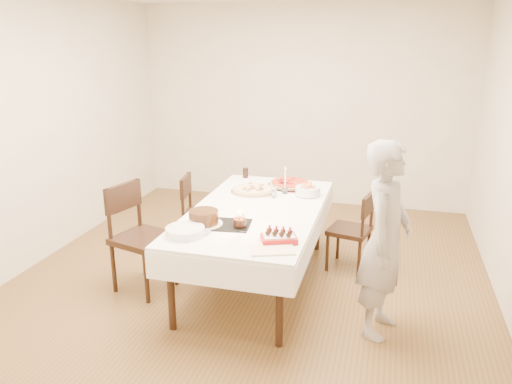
% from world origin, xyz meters
% --- Properties ---
extents(floor, '(5.00, 5.00, 0.00)m').
position_xyz_m(floor, '(0.00, 0.00, 0.00)').
color(floor, brown).
rests_on(floor, ground).
extents(wall_back, '(4.50, 0.04, 2.70)m').
position_xyz_m(wall_back, '(0.00, 2.50, 1.35)').
color(wall_back, beige).
rests_on(wall_back, floor).
extents(wall_front, '(4.50, 0.04, 2.70)m').
position_xyz_m(wall_front, '(0.00, -2.50, 1.35)').
color(wall_front, beige).
rests_on(wall_front, floor).
extents(wall_left, '(0.04, 5.00, 2.70)m').
position_xyz_m(wall_left, '(-2.25, 0.00, 1.35)').
color(wall_left, beige).
rests_on(wall_left, floor).
extents(dining_table, '(1.59, 2.34, 0.75)m').
position_xyz_m(dining_table, '(0.07, -0.11, 0.38)').
color(dining_table, white).
rests_on(dining_table, floor).
extents(chair_right_savory, '(0.50, 0.50, 0.82)m').
position_xyz_m(chair_right_savory, '(0.88, 0.45, 0.41)').
color(chair_right_savory, black).
rests_on(chair_right_savory, floor).
extents(chair_left_savory, '(0.51, 0.51, 0.86)m').
position_xyz_m(chair_left_savory, '(-0.67, 0.45, 0.43)').
color(chair_left_savory, black).
rests_on(chair_left_savory, floor).
extents(chair_left_dessert, '(0.63, 0.63, 1.00)m').
position_xyz_m(chair_left_dessert, '(-0.90, -0.48, 0.50)').
color(chair_left_dessert, black).
rests_on(chair_left_dessert, floor).
extents(person, '(0.50, 0.64, 1.55)m').
position_xyz_m(person, '(1.23, -0.62, 0.78)').
color(person, '#AAA6A0').
rests_on(person, floor).
extents(pizza_white, '(0.50, 0.50, 0.04)m').
position_xyz_m(pizza_white, '(-0.09, 0.39, 0.77)').
color(pizza_white, beige).
rests_on(pizza_white, dining_table).
extents(pizza_pepperoni, '(0.52, 0.52, 0.04)m').
position_xyz_m(pizza_pepperoni, '(0.22, 0.70, 0.77)').
color(pizza_pepperoni, red).
rests_on(pizza_pepperoni, dining_table).
extents(red_placemat, '(0.25, 0.25, 0.01)m').
position_xyz_m(red_placemat, '(0.38, 0.56, 0.75)').
color(red_placemat, '#B21E1E').
rests_on(red_placemat, dining_table).
extents(pasta_bowl, '(0.25, 0.25, 0.08)m').
position_xyz_m(pasta_bowl, '(0.46, 0.42, 0.80)').
color(pasta_bowl, white).
rests_on(pasta_bowl, dining_table).
extents(taper_candle, '(0.07, 0.07, 0.28)m').
position_xyz_m(taper_candle, '(0.22, 0.43, 0.89)').
color(taper_candle, white).
rests_on(taper_candle, dining_table).
extents(shaker_pair, '(0.12, 0.12, 0.11)m').
position_xyz_m(shaker_pair, '(0.15, 0.25, 0.81)').
color(shaker_pair, white).
rests_on(shaker_pair, dining_table).
extents(cola_glass, '(0.06, 0.06, 0.11)m').
position_xyz_m(cola_glass, '(-0.32, 0.88, 0.81)').
color(cola_glass, black).
rests_on(cola_glass, dining_table).
extents(layer_cake, '(0.32, 0.32, 0.12)m').
position_xyz_m(layer_cake, '(-0.25, -0.61, 0.81)').
color(layer_cake, '#371F0D').
rests_on(layer_cake, dining_table).
extents(cake_board, '(0.36, 0.36, 0.01)m').
position_xyz_m(cake_board, '(-0.03, -0.56, 0.75)').
color(cake_board, black).
rests_on(cake_board, dining_table).
extents(birthday_cake, '(0.13, 0.13, 0.13)m').
position_xyz_m(birthday_cake, '(0.06, -0.58, 0.83)').
color(birthday_cake, '#3A1910').
rests_on(birthday_cake, dining_table).
extents(strawberry_box, '(0.32, 0.27, 0.07)m').
position_xyz_m(strawberry_box, '(0.44, -0.80, 0.78)').
color(strawberry_box, '#B51416').
rests_on(strawberry_box, dining_table).
extents(box_lid, '(0.38, 0.32, 0.03)m').
position_xyz_m(box_lid, '(0.43, -0.97, 0.75)').
color(box_lid, beige).
rests_on(box_lid, dining_table).
extents(plate_stack, '(0.35, 0.35, 0.06)m').
position_xyz_m(plate_stack, '(-0.31, -0.86, 0.78)').
color(plate_stack, white).
rests_on(plate_stack, dining_table).
extents(china_plate, '(0.33, 0.33, 0.01)m').
position_xyz_m(china_plate, '(-0.25, -0.79, 0.76)').
color(china_plate, white).
rests_on(china_plate, dining_table).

